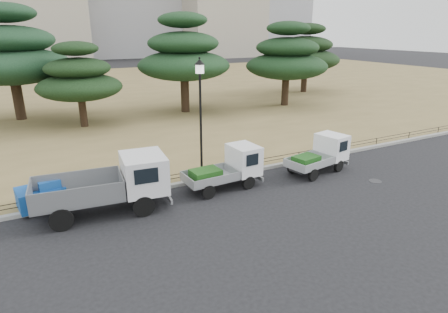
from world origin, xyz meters
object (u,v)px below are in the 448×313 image
truck_kei_front (228,168)px  street_lamp (200,100)px  truck_kei_rear (321,154)px  tarp_pile (42,195)px  truck_large (110,183)px

truck_kei_front → street_lamp: size_ratio=0.65×
truck_kei_front → truck_kei_rear: size_ratio=0.99×
truck_kei_front → street_lamp: 3.34m
truck_kei_rear → tarp_pile: bearing=161.2°
tarp_pile → truck_kei_rear: bearing=-7.9°
truck_large → truck_kei_rear: size_ratio=1.43×
truck_kei_rear → street_lamp: 6.76m
truck_large → street_lamp: (4.56, 1.45, 2.66)m
truck_kei_front → street_lamp: bearing=111.4°
street_lamp → tarp_pile: size_ratio=2.93×
tarp_pile → street_lamp: bearing=0.0°
street_lamp → truck_kei_rear: bearing=-17.1°
truck_large → street_lamp: size_ratio=0.94×
street_lamp → tarp_pile: bearing=-180.0°
truck_large → truck_kei_front: bearing=5.6°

